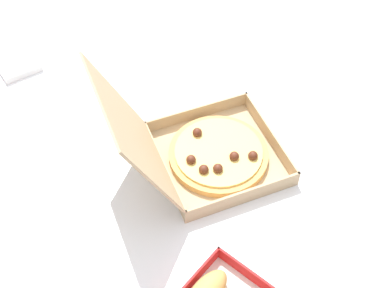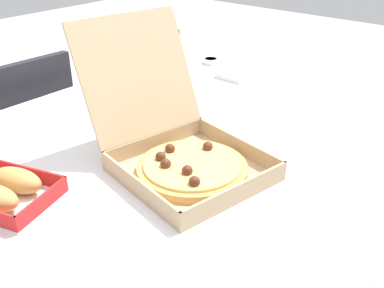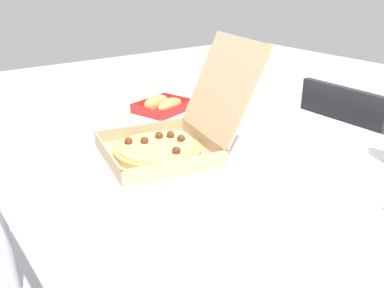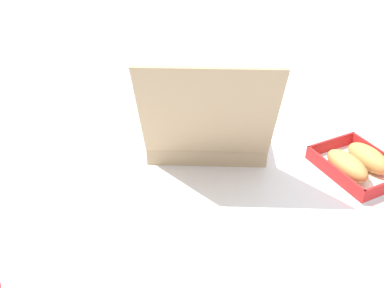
% 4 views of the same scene
% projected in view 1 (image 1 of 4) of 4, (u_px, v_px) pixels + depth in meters
% --- Properties ---
extents(ground_plane, '(10.00, 10.00, 0.00)m').
position_uv_depth(ground_plane, '(170.00, 286.00, 1.86)').
color(ground_plane, '#B2B2B7').
extents(dining_table, '(1.46, 1.09, 0.74)m').
position_uv_depth(dining_table, '(162.00, 173.00, 1.34)').
color(dining_table, white).
rests_on(dining_table, ground_plane).
extents(pizza_box_open, '(0.37, 0.46, 0.31)m').
position_uv_depth(pizza_box_open, '(205.00, 151.00, 1.24)').
color(pizza_box_open, tan).
rests_on(pizza_box_open, dining_table).
extents(paper_menu, '(0.23, 0.18, 0.00)m').
position_uv_depth(paper_menu, '(183.00, 48.00, 1.56)').
color(paper_menu, white).
rests_on(paper_menu, dining_table).
extents(napkin_pile, '(0.11, 0.11, 0.02)m').
position_uv_depth(napkin_pile, '(18.00, 64.00, 1.50)').
color(napkin_pile, white).
rests_on(napkin_pile, dining_table).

